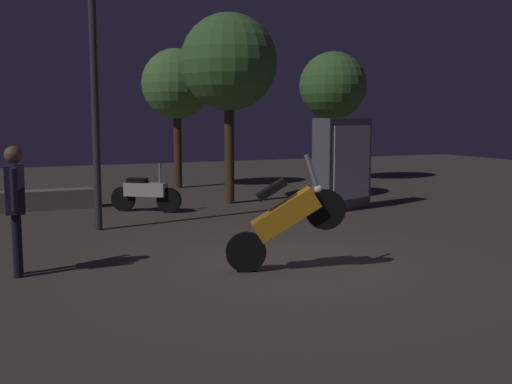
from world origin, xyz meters
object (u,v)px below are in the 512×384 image
object	(u,v)px
motorcycle_orange_foreground	(285,218)
streetlamp_near	(94,69)
motorcycle_white_parked_left	(146,193)
kiosk_billboard	(343,164)
person_rider_beside	(15,198)

from	to	relation	value
motorcycle_orange_foreground	streetlamp_near	world-z (taller)	streetlamp_near
motorcycle_white_parked_left	kiosk_billboard	world-z (taller)	kiosk_billboard
motorcycle_orange_foreground	motorcycle_white_parked_left	world-z (taller)	motorcycle_orange_foreground
motorcycle_orange_foreground	kiosk_billboard	world-z (taller)	kiosk_billboard
motorcycle_orange_foreground	motorcycle_white_parked_left	size ratio (longest dim) A/B	1.18
person_rider_beside	motorcycle_orange_foreground	bearing A→B (deg)	165.34
person_rider_beside	kiosk_billboard	size ratio (longest dim) A/B	0.84
streetlamp_near	motorcycle_white_parked_left	bearing A→B (deg)	53.15
motorcycle_white_parked_left	person_rider_beside	xyz separation A→B (m)	(-2.99, -4.87, 0.62)
kiosk_billboard	motorcycle_white_parked_left	bearing A→B (deg)	-40.18
motorcycle_white_parked_left	person_rider_beside	distance (m)	5.75
motorcycle_orange_foreground	motorcycle_white_parked_left	distance (m)	6.14
motorcycle_white_parked_left	person_rider_beside	world-z (taller)	person_rider_beside
person_rider_beside	kiosk_billboard	bearing A→B (deg)	-149.35
streetlamp_near	person_rider_beside	bearing A→B (deg)	-117.93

